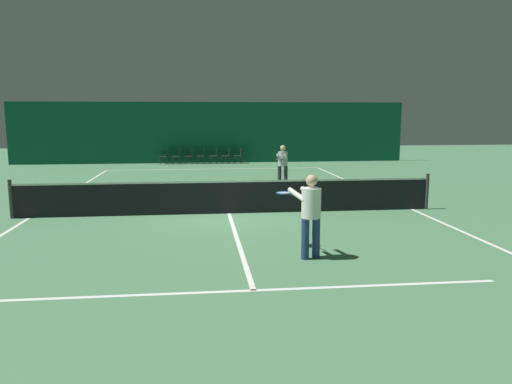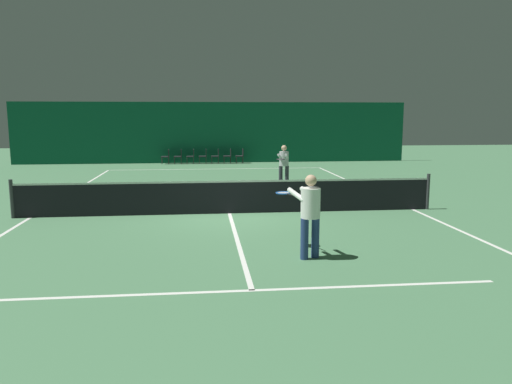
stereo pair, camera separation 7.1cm
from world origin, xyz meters
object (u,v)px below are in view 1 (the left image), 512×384
(player_near, at_px, (310,210))
(courtside_chair_4, at_px, (215,155))
(courtside_chair_1, at_px, (177,155))
(courtside_chair_3, at_px, (202,155))
(courtside_chair_5, at_px, (227,155))
(courtside_chair_2, at_px, (190,155))
(courtside_chair_0, at_px, (165,156))
(tennis_net, at_px, (229,196))
(player_far, at_px, (283,162))
(courtside_chair_6, at_px, (239,155))

(player_near, bearing_deg, courtside_chair_4, -19.21)
(courtside_chair_4, bearing_deg, courtside_chair_1, -90.00)
(courtside_chair_3, relative_size, courtside_chair_5, 1.00)
(courtside_chair_5, bearing_deg, courtside_chair_2, -90.00)
(courtside_chair_0, bearing_deg, tennis_net, 10.46)
(player_far, xyz_separation_m, courtside_chair_4, (-2.38, 9.46, -0.45))
(courtside_chair_6, bearing_deg, player_far, 5.79)
(courtside_chair_0, bearing_deg, courtside_chair_3, 90.00)
(player_far, xyz_separation_m, courtside_chair_3, (-3.10, 9.46, -0.45))
(tennis_net, height_order, courtside_chair_2, tennis_net)
(player_far, distance_m, courtside_chair_1, 10.50)
(courtside_chair_6, bearing_deg, tennis_net, -5.84)
(courtside_chair_1, height_order, courtside_chair_3, same)
(courtside_chair_4, xyz_separation_m, courtside_chair_6, (1.43, 0.00, 0.00))
(courtside_chair_2, distance_m, courtside_chair_4, 1.43)
(courtside_chair_1, height_order, courtside_chair_6, same)
(tennis_net, height_order, courtside_chair_0, tennis_net)
(courtside_chair_1, bearing_deg, courtside_chair_5, 90.00)
(courtside_chair_2, relative_size, courtside_chair_6, 1.00)
(tennis_net, xyz_separation_m, courtside_chair_1, (-2.04, 14.90, -0.03))
(player_near, bearing_deg, courtside_chair_2, -15.07)
(player_near, height_order, courtside_chair_6, player_near)
(courtside_chair_1, bearing_deg, courtside_chair_3, 90.00)
(courtside_chair_5, bearing_deg, courtside_chair_0, -90.00)
(courtside_chair_1, height_order, courtside_chair_2, same)
(tennis_net, relative_size, courtside_chair_4, 14.29)
(tennis_net, distance_m, courtside_chair_2, 14.96)
(tennis_net, distance_m, courtside_chair_6, 14.98)
(courtside_chair_1, bearing_deg, courtside_chair_2, 90.00)
(courtside_chair_4, height_order, courtside_chair_6, same)
(courtside_chair_5, bearing_deg, player_near, 1.45)
(courtside_chair_5, distance_m, courtside_chair_6, 0.71)
(player_near, height_order, courtside_chair_3, player_near)
(tennis_net, height_order, courtside_chair_6, tennis_net)
(courtside_chair_6, bearing_deg, courtside_chair_1, -90.00)
(player_near, xyz_separation_m, courtside_chair_6, (0.22, 19.56, -0.49))
(tennis_net, bearing_deg, courtside_chair_6, 84.16)
(courtside_chair_0, relative_size, courtside_chair_6, 1.00)
(courtside_chair_0, xyz_separation_m, courtside_chair_3, (2.14, 0.00, 0.00))
(player_far, distance_m, courtside_chair_5, 9.62)
(courtside_chair_0, bearing_deg, player_far, 28.96)
(tennis_net, distance_m, courtside_chair_5, 14.93)
(player_far, height_order, courtside_chair_5, player_far)
(tennis_net, relative_size, courtside_chair_6, 14.29)
(tennis_net, distance_m, courtside_chair_0, 15.16)
(courtside_chair_4, relative_size, courtside_chair_6, 1.00)
(player_far, relative_size, courtside_chair_5, 1.92)
(tennis_net, bearing_deg, courtside_chair_4, 89.62)
(courtside_chair_4, bearing_deg, tennis_net, -0.38)
(player_far, xyz_separation_m, courtside_chair_2, (-3.81, 9.46, -0.45))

